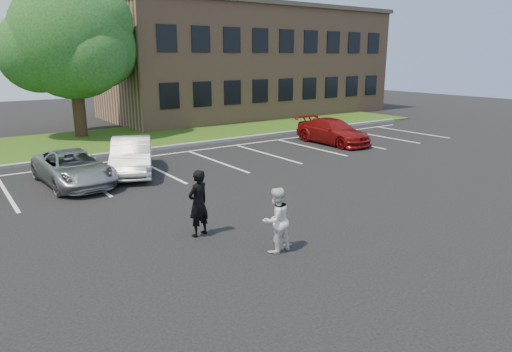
{
  "coord_description": "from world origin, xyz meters",
  "views": [
    {
      "loc": [
        -7.28,
        -9.26,
        4.56
      ],
      "look_at": [
        0.0,
        1.0,
        1.25
      ],
      "focal_mm": 32.0,
      "sensor_mm": 36.0,
      "label": 1
    }
  ],
  "objects_px": {
    "man_white_shirt": "(276,220)",
    "car_red_compact": "(333,131)",
    "tree": "(73,42)",
    "car_white_sedan": "(132,156)",
    "man_black_suit": "(198,203)",
    "office_building": "(247,61)",
    "car_silver_minivan": "(73,168)"
  },
  "relations": [
    {
      "from": "man_white_shirt",
      "to": "car_silver_minivan",
      "type": "distance_m",
      "value": 9.3
    },
    {
      "from": "man_white_shirt",
      "to": "car_silver_minivan",
      "type": "relative_size",
      "value": 0.36
    },
    {
      "from": "tree",
      "to": "car_white_sedan",
      "type": "height_order",
      "value": "tree"
    },
    {
      "from": "tree",
      "to": "car_silver_minivan",
      "type": "bearing_deg",
      "value": -106.57
    },
    {
      "from": "man_white_shirt",
      "to": "car_red_compact",
      "type": "bearing_deg",
      "value": -143.72
    },
    {
      "from": "car_silver_minivan",
      "to": "man_white_shirt",
      "type": "bearing_deg",
      "value": -78.36
    },
    {
      "from": "car_silver_minivan",
      "to": "car_red_compact",
      "type": "bearing_deg",
      "value": -1.66
    },
    {
      "from": "tree",
      "to": "man_black_suit",
      "type": "relative_size",
      "value": 4.98
    },
    {
      "from": "car_silver_minivan",
      "to": "car_white_sedan",
      "type": "height_order",
      "value": "car_white_sedan"
    },
    {
      "from": "tree",
      "to": "car_red_compact",
      "type": "distance_m",
      "value": 15.14
    },
    {
      "from": "tree",
      "to": "man_white_shirt",
      "type": "bearing_deg",
      "value": -92.02
    },
    {
      "from": "man_white_shirt",
      "to": "office_building",
      "type": "bearing_deg",
      "value": -126.68
    },
    {
      "from": "man_black_suit",
      "to": "car_red_compact",
      "type": "distance_m",
      "value": 14.2
    },
    {
      "from": "car_white_sedan",
      "to": "car_silver_minivan",
      "type": "bearing_deg",
      "value": -149.17
    },
    {
      "from": "office_building",
      "to": "tree",
      "type": "bearing_deg",
      "value": -164.64
    },
    {
      "from": "tree",
      "to": "car_white_sedan",
      "type": "distance_m",
      "value": 11.01
    },
    {
      "from": "man_black_suit",
      "to": "car_silver_minivan",
      "type": "distance_m",
      "value": 7.16
    },
    {
      "from": "office_building",
      "to": "car_silver_minivan",
      "type": "relative_size",
      "value": 5.04
    },
    {
      "from": "man_black_suit",
      "to": "car_red_compact",
      "type": "relative_size",
      "value": 0.39
    },
    {
      "from": "car_silver_minivan",
      "to": "car_white_sedan",
      "type": "distance_m",
      "value": 2.36
    },
    {
      "from": "man_black_suit",
      "to": "office_building",
      "type": "bearing_deg",
      "value": -143.54
    },
    {
      "from": "car_silver_minivan",
      "to": "man_black_suit",
      "type": "bearing_deg",
      "value": -82.25
    },
    {
      "from": "man_black_suit",
      "to": "man_white_shirt",
      "type": "bearing_deg",
      "value": 100.98
    },
    {
      "from": "office_building",
      "to": "car_silver_minivan",
      "type": "height_order",
      "value": "office_building"
    },
    {
      "from": "car_white_sedan",
      "to": "car_red_compact",
      "type": "bearing_deg",
      "value": 22.72
    },
    {
      "from": "car_silver_minivan",
      "to": "car_white_sedan",
      "type": "xyz_separation_m",
      "value": [
        2.33,
        0.34,
        0.09
      ]
    },
    {
      "from": "man_white_shirt",
      "to": "car_silver_minivan",
      "type": "height_order",
      "value": "man_white_shirt"
    },
    {
      "from": "office_building",
      "to": "car_red_compact",
      "type": "bearing_deg",
      "value": -105.67
    },
    {
      "from": "office_building",
      "to": "man_white_shirt",
      "type": "distance_m",
      "value": 27.84
    },
    {
      "from": "man_white_shirt",
      "to": "car_white_sedan",
      "type": "bearing_deg",
      "value": -93.51
    },
    {
      "from": "tree",
      "to": "car_red_compact",
      "type": "xyz_separation_m",
      "value": [
        10.42,
        -9.93,
        -4.69
      ]
    },
    {
      "from": "office_building",
      "to": "car_white_sedan",
      "type": "distance_m",
      "value": 20.76
    }
  ]
}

